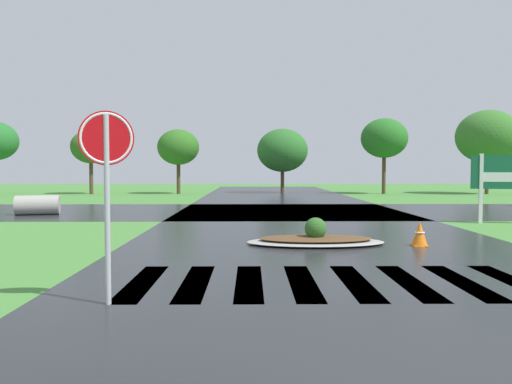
# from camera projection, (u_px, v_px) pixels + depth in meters

# --- Properties ---
(asphalt_roadway) EXTENTS (9.95, 80.00, 0.01)m
(asphalt_roadway) POSITION_uv_depth(u_px,v_px,m) (316.00, 239.00, 13.79)
(asphalt_roadway) COLOR #232628
(asphalt_roadway) RESTS_ON ground
(asphalt_cross_road) EXTENTS (90.00, 8.96, 0.01)m
(asphalt_cross_road) POSITION_uv_depth(u_px,v_px,m) (290.00, 211.00, 22.86)
(asphalt_cross_road) COLOR #232628
(asphalt_cross_road) RESTS_ON ground
(crosswalk_stripes) EXTENTS (7.65, 2.81, 0.01)m
(crosswalk_stripes) POSITION_uv_depth(u_px,v_px,m) (355.00, 282.00, 8.58)
(crosswalk_stripes) COLOR white
(crosswalk_stripes) RESTS_ON ground
(stop_sign) EXTENTS (0.74, 0.25, 2.72)m
(stop_sign) POSITION_uv_depth(u_px,v_px,m) (107.00, 161.00, 7.07)
(stop_sign) COLOR #B2B5BA
(stop_sign) RESTS_ON ground
(median_island) EXTENTS (3.48, 1.70, 0.68)m
(median_island) POSITION_uv_depth(u_px,v_px,m) (315.00, 239.00, 12.87)
(median_island) COLOR #9E9B93
(median_island) RESTS_ON ground
(drainage_pipe_stack) EXTENTS (1.85, 1.19, 0.81)m
(drainage_pipe_stack) POSITION_uv_depth(u_px,v_px,m) (38.00, 205.00, 21.06)
(drainage_pipe_stack) COLOR #9E9B93
(drainage_pipe_stack) RESTS_ON ground
(traffic_cone) EXTENTS (0.40, 0.40, 0.62)m
(traffic_cone) POSITION_uv_depth(u_px,v_px,m) (420.00, 234.00, 12.55)
(traffic_cone) COLOR orange
(traffic_cone) RESTS_ON ground
(background_treeline) EXTENTS (40.88, 5.88, 6.30)m
(background_treeline) POSITION_uv_depth(u_px,v_px,m) (301.00, 142.00, 38.35)
(background_treeline) COLOR #4C3823
(background_treeline) RESTS_ON ground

